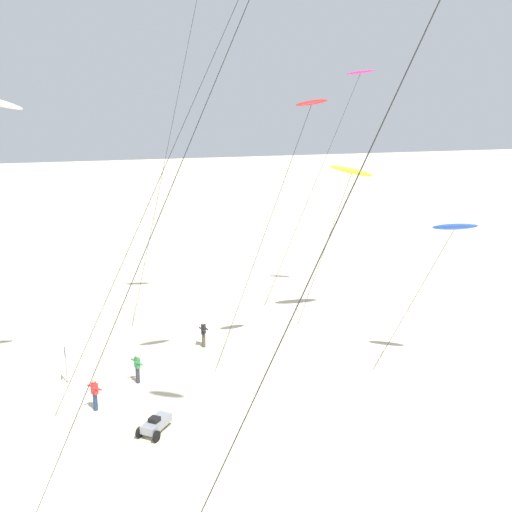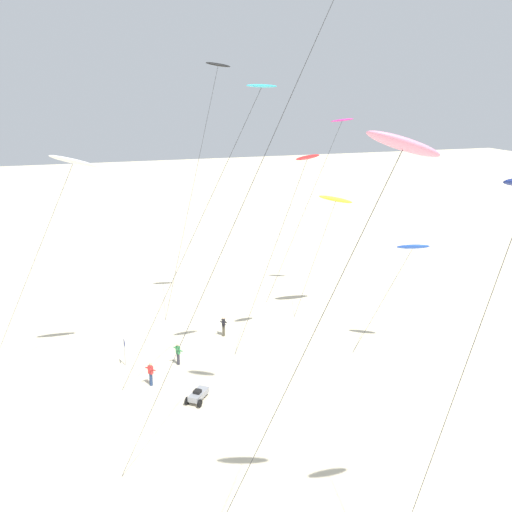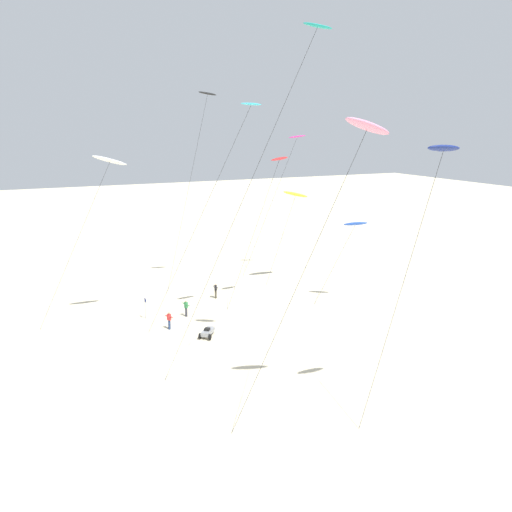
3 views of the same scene
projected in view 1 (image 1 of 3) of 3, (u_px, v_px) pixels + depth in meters
name	position (u px, v px, depth m)	size (l,w,h in m)	color
ground_plane	(28.00, 486.00, 25.43)	(260.00, 260.00, 0.00)	beige
kite_magenta	(358.00, 79.00, 43.14)	(2.36, 7.29, 16.95)	#D8339E
kite_cyan	(237.00, 2.00, 26.53)	(2.83, 10.04, 19.76)	#33BFE0
kite_black	(196.00, 3.00, 37.93)	(1.64, 5.78, 21.45)	black
kite_yellow	(352.00, 172.00, 40.79)	(1.45, 4.88, 11.02)	yellow
kite_blue	(454.00, 228.00, 34.17)	(2.05, 5.10, 8.73)	blue
kite_red	(309.00, 110.00, 32.49)	(1.70, 5.96, 15.11)	red
kite_flyer_nearest	(204.00, 333.00, 39.24)	(0.71, 0.69, 1.67)	#4C4738
kite_flyer_middle	(95.00, 394.00, 31.36)	(0.73, 0.72, 1.67)	navy
kite_flyer_furthest	(137.00, 368.00, 34.35)	(0.68, 0.66, 1.67)	#33333D
beach_buggy	(156.00, 424.00, 29.38)	(1.96, 1.84, 0.82)	gray
marker_flag	(65.00, 358.00, 34.06)	(0.56, 0.05, 2.10)	gray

